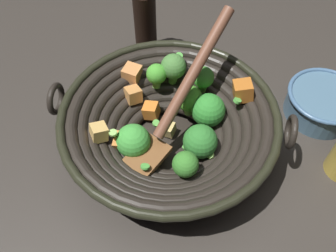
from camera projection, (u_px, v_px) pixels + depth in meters
ground_plane at (169, 145)px, 0.63m from camera, size 4.00×4.00×0.00m
wok at (170, 124)px, 0.58m from camera, size 0.35×0.35×0.20m
soy_sauce_bottle at (145, 21)px, 0.72m from camera, size 0.04×0.04×0.19m
prep_bowl at (323, 103)px, 0.65m from camera, size 0.14×0.14×0.05m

